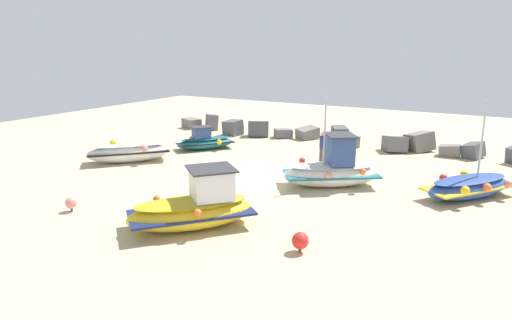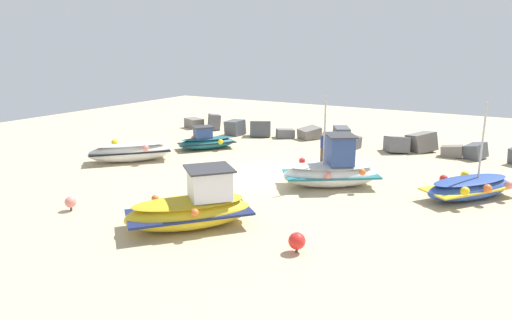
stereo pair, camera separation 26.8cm
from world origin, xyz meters
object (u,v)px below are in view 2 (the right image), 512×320
(fishing_boat_3, at_px, (470,187))
(mooring_buoy_1, at_px, (297,241))
(fishing_boat_1, at_px, (192,207))
(fishing_boat_2, at_px, (206,141))
(fishing_boat_0, at_px, (130,152))
(mooring_buoy_0, at_px, (71,202))
(fishing_boat_4, at_px, (332,170))
(person_walking, at_px, (323,145))

(fishing_boat_3, relative_size, mooring_buoy_1, 6.71)
(fishing_boat_1, distance_m, fishing_boat_2, 11.97)
(fishing_boat_0, bearing_deg, mooring_buoy_0, -109.19)
(fishing_boat_0, height_order, mooring_buoy_0, fishing_boat_0)
(fishing_boat_0, xyz_separation_m, mooring_buoy_0, (3.50, -6.47, -0.20))
(fishing_boat_3, xyz_separation_m, mooring_buoy_0, (-12.56, -8.97, -0.14))
(fishing_boat_3, bearing_deg, mooring_buoy_0, -18.53)
(fishing_boat_1, bearing_deg, fishing_boat_3, -3.55)
(fishing_boat_4, bearing_deg, fishing_boat_3, -21.98)
(mooring_buoy_1, bearing_deg, fishing_boat_2, 136.97)
(fishing_boat_2, bearing_deg, mooring_buoy_1, 84.34)
(fishing_boat_4, bearing_deg, person_walking, 82.79)
(fishing_boat_2, distance_m, mooring_buoy_0, 11.11)
(mooring_buoy_0, distance_m, mooring_buoy_1, 8.81)
(fishing_boat_3, bearing_deg, fishing_boat_2, -61.87)
(fishing_boat_3, relative_size, fishing_boat_4, 0.96)
(fishing_boat_3, xyz_separation_m, person_walking, (-7.23, 2.37, 0.46))
(fishing_boat_4, distance_m, mooring_buoy_0, 10.59)
(mooring_buoy_0, bearing_deg, fishing_boat_1, 12.23)
(fishing_boat_1, xyz_separation_m, mooring_buoy_0, (-4.87, -1.05, -0.36))
(fishing_boat_2, distance_m, mooring_buoy_1, 14.52)
(fishing_boat_2, height_order, mooring_buoy_0, fishing_boat_2)
(mooring_buoy_0, bearing_deg, fishing_boat_3, 35.54)
(fishing_boat_0, bearing_deg, fishing_boat_1, -80.50)
(fishing_boat_0, distance_m, fishing_boat_4, 10.79)
(fishing_boat_4, height_order, mooring_buoy_0, fishing_boat_4)
(fishing_boat_2, distance_m, fishing_boat_3, 14.56)
(fishing_boat_0, xyz_separation_m, person_walking, (8.82, 4.87, 0.40))
(person_walking, distance_m, mooring_buoy_0, 12.54)
(fishing_boat_3, height_order, fishing_boat_4, fishing_boat_4)
(fishing_boat_1, xyz_separation_m, person_walking, (0.45, 10.28, 0.24))
(fishing_boat_0, bearing_deg, person_walking, -18.69)
(fishing_boat_2, bearing_deg, person_walking, 130.49)
(fishing_boat_0, height_order, fishing_boat_1, fishing_boat_1)
(fishing_boat_4, bearing_deg, fishing_boat_2, 125.61)
(person_walking, height_order, mooring_buoy_0, person_walking)
(fishing_boat_2, distance_m, fishing_boat_4, 9.64)
(fishing_boat_2, height_order, mooring_buoy_1, fishing_boat_2)
(fishing_boat_0, distance_m, fishing_boat_2, 4.77)
(fishing_boat_1, bearing_deg, mooring_buoy_0, 142.83)
(fishing_boat_2, xyz_separation_m, person_walking, (7.20, 0.39, 0.48))
(mooring_buoy_0, bearing_deg, person_walking, 64.85)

